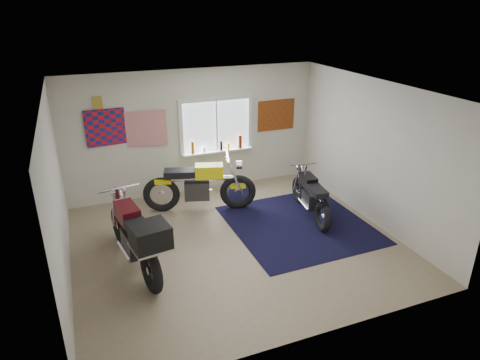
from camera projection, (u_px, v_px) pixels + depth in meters
name	position (u px, v px, depth m)	size (l,w,h in m)	color
ground	(236.00, 243.00, 7.59)	(5.50, 5.50, 0.00)	#9E896B
room_shell	(235.00, 156.00, 6.95)	(5.50, 5.50, 5.50)	white
navy_rug	(299.00, 224.00, 8.20)	(2.50, 2.60, 0.01)	black
window_assembly	(216.00, 129.00, 9.34)	(1.66, 0.17, 1.26)	white
oil_bottles	(222.00, 145.00, 9.45)	(1.18, 0.09, 0.30)	brown
flag_display	(97.00, 103.00, 8.24)	(1.60, 0.10, 1.17)	red
triumph_poster	(276.00, 115.00, 9.77)	(0.90, 0.03, 0.70)	#A54C14
yellow_triumph	(199.00, 187.00, 8.61)	(2.23, 0.90, 1.15)	black
black_chrome_bike	(310.00, 197.00, 8.40)	(0.56, 1.83, 0.94)	black
maroon_tourer	(136.00, 237.00, 6.59)	(0.86, 2.29, 1.16)	black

